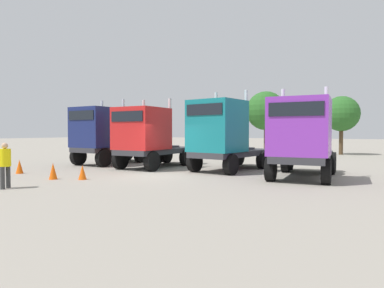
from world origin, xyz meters
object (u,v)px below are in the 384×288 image
(semi_truck_navy, at_px, (104,135))
(semi_truck_teal, at_px, (223,135))
(semi_truck_purple, at_px, (302,138))
(traffic_cone_mid, at_px, (53,171))
(traffic_cone_near, at_px, (82,172))
(traffic_cone_far, at_px, (19,167))
(visitor_in_hivis, at_px, (5,162))
(semi_truck_red, at_px, (148,137))

(semi_truck_navy, distance_m, semi_truck_teal, 8.27)
(semi_truck_purple, bearing_deg, traffic_cone_mid, -64.97)
(semi_truck_purple, distance_m, traffic_cone_mid, 11.06)
(traffic_cone_near, height_order, traffic_cone_far, traffic_cone_far)
(traffic_cone_far, bearing_deg, visitor_in_hivis, -38.91)
(semi_truck_navy, bearing_deg, traffic_cone_far, -1.62)
(semi_truck_purple, height_order, traffic_cone_mid, semi_truck_purple)
(semi_truck_navy, distance_m, semi_truck_purple, 12.54)
(semi_truck_purple, xyz_separation_m, traffic_cone_mid, (-9.54, -5.40, -1.47))
(semi_truck_teal, height_order, traffic_cone_far, semi_truck_teal)
(semi_truck_navy, bearing_deg, semi_truck_red, 85.07)
(semi_truck_navy, relative_size, traffic_cone_near, 9.20)
(semi_truck_navy, height_order, traffic_cone_far, semi_truck_navy)
(semi_truck_purple, relative_size, traffic_cone_far, 8.79)
(traffic_cone_mid, relative_size, traffic_cone_far, 1.06)
(semi_truck_navy, relative_size, traffic_cone_far, 8.43)
(traffic_cone_near, bearing_deg, visitor_in_hivis, -101.04)
(visitor_in_hivis, height_order, traffic_cone_near, visitor_in_hivis)
(semi_truck_red, distance_m, traffic_cone_near, 5.41)
(semi_truck_red, distance_m, semi_truck_teal, 4.45)
(semi_truck_navy, distance_m, semi_truck_red, 3.89)
(semi_truck_red, bearing_deg, traffic_cone_far, -38.65)
(semi_truck_navy, height_order, visitor_in_hivis, semi_truck_navy)
(visitor_in_hivis, bearing_deg, semi_truck_purple, -155.79)
(traffic_cone_far, bearing_deg, semi_truck_red, 51.45)
(semi_truck_navy, distance_m, traffic_cone_near, 7.16)
(traffic_cone_near, bearing_deg, semi_truck_purple, 29.95)
(visitor_in_hivis, bearing_deg, traffic_cone_mid, -94.48)
(semi_truck_purple, xyz_separation_m, traffic_cone_far, (-12.80, -4.83, -1.49))
(semi_truck_navy, height_order, semi_truck_purple, semi_truck_navy)
(traffic_cone_far, bearing_deg, semi_truck_navy, 87.16)
(semi_truck_red, distance_m, visitor_in_hivis, 8.35)
(semi_truck_navy, xyz_separation_m, semi_truck_red, (3.87, -0.42, -0.08))
(visitor_in_hivis, bearing_deg, traffic_cone_near, -118.33)
(traffic_cone_far, bearing_deg, traffic_cone_mid, -9.93)
(semi_truck_red, height_order, visitor_in_hivis, semi_truck_red)
(semi_truck_purple, bearing_deg, semi_truck_red, -96.98)
(semi_truck_navy, relative_size, visitor_in_hivis, 3.46)
(semi_truck_purple, distance_m, visitor_in_hivis, 12.00)
(semi_truck_red, bearing_deg, semi_truck_navy, -96.24)
(semi_truck_teal, relative_size, traffic_cone_mid, 8.32)
(semi_truck_red, height_order, semi_truck_teal, semi_truck_teal)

